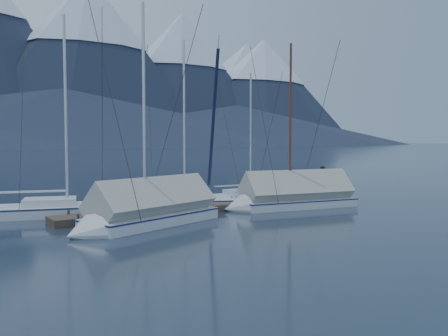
# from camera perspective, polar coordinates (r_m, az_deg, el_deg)

# --- Properties ---
(ground) EXTENTS (1000.00, 1000.00, 0.00)m
(ground) POSITION_cam_1_polar(r_m,az_deg,el_deg) (23.74, 2.73, -5.54)
(ground) COLOR black
(ground) RESTS_ON ground
(dock) EXTENTS (18.00, 1.50, 0.54)m
(dock) POSITION_cam_1_polar(r_m,az_deg,el_deg) (25.33, 0.00, -4.73)
(dock) COLOR #382D23
(dock) RESTS_ON ground
(mooring_posts) EXTENTS (15.12, 1.52, 0.35)m
(mooring_posts) POSITION_cam_1_polar(r_m,az_deg,el_deg) (25.02, -0.95, -4.27)
(mooring_posts) COLOR #382D23
(mooring_posts) RESTS_ON ground
(sailboat_open_left) EXTENTS (8.39, 4.65, 10.68)m
(sailboat_open_left) POSITION_cam_1_polar(r_m,az_deg,el_deg) (24.56, -16.98, -4.94)
(sailboat_open_left) COLOR silver
(sailboat_open_left) RESTS_ON ground
(sailboat_open_mid) EXTENTS (7.75, 4.76, 9.92)m
(sailboat_open_mid) POSITION_cam_1_polar(r_m,az_deg,el_deg) (26.02, -3.62, -4.37)
(sailboat_open_mid) COLOR silver
(sailboat_open_mid) RESTS_ON ground
(sailboat_open_right) EXTENTS (6.57, 2.76, 8.51)m
(sailboat_open_right) POSITION_cam_1_polar(r_m,az_deg,el_deg) (29.41, 3.93, -3.53)
(sailboat_open_right) COLOR silver
(sailboat_open_right) RESTS_ON ground
(sailboat_covered_near) EXTENTS (7.88, 3.77, 9.85)m
(sailboat_covered_near) POSITION_cam_1_polar(r_m,az_deg,el_deg) (26.04, 7.60, -3.69)
(sailboat_covered_near) COLOR silver
(sailboat_covered_near) RESTS_ON ground
(sailboat_covered_far) EXTENTS (7.74, 4.29, 10.41)m
(sailboat_covered_far) POSITION_cam_1_polar(r_m,az_deg,el_deg) (20.61, -9.80, -5.52)
(sailboat_covered_far) COLOR silver
(sailboat_covered_far) RESTS_ON ground
(person) EXTENTS (0.43, 0.64, 1.75)m
(person) POSITION_cam_1_polar(r_m,az_deg,el_deg) (29.76, 11.79, -1.45)
(person) COLOR black
(person) RESTS_ON dock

